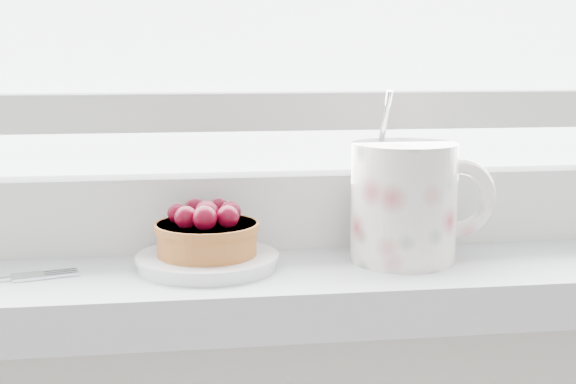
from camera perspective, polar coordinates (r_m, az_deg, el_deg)
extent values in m
cube|color=silver|center=(0.72, -3.06, -6.64)|extent=(1.60, 0.20, 0.04)
cube|color=silver|center=(0.77, -3.57, -1.27)|extent=(1.30, 0.05, 0.07)
cube|color=silver|center=(0.76, -3.65, 5.76)|extent=(1.30, 0.04, 0.04)
cylinder|color=white|center=(0.70, -5.75, -4.92)|extent=(0.12, 0.12, 0.01)
cylinder|color=#995321|center=(0.70, -5.78, -3.33)|extent=(0.09, 0.09, 0.03)
cylinder|color=#995321|center=(0.69, -5.79, -2.47)|extent=(0.09, 0.09, 0.01)
sphere|color=#440210|center=(0.69, -5.81, -1.49)|extent=(0.02, 0.02, 0.02)
sphere|color=#440210|center=(0.70, -4.13, -1.42)|extent=(0.02, 0.02, 0.02)
sphere|color=#440210|center=(0.71, -4.96, -1.19)|extent=(0.02, 0.02, 0.02)
sphere|color=#440210|center=(0.71, -6.64, -1.20)|extent=(0.02, 0.02, 0.02)
sphere|color=#440210|center=(0.70, -7.86, -1.52)|extent=(0.02, 0.02, 0.02)
sphere|color=#440210|center=(0.68, -7.27, -1.80)|extent=(0.02, 0.02, 0.02)
sphere|color=#440210|center=(0.67, -5.95, -1.86)|extent=(0.02, 0.02, 0.02)
sphere|color=#440210|center=(0.68, -4.30, -1.77)|extent=(0.02, 0.02, 0.02)
cylinder|color=silver|center=(0.72, 8.22, -0.74)|extent=(0.10, 0.10, 0.11)
cylinder|color=black|center=(0.71, 8.31, 3.11)|extent=(0.08, 0.08, 0.01)
torus|color=silver|center=(0.74, 11.99, -0.43)|extent=(0.07, 0.02, 0.07)
cylinder|color=silver|center=(0.73, 6.82, 4.68)|extent=(0.01, 0.03, 0.07)
cube|color=silver|center=(0.70, -19.74, -5.87)|extent=(0.02, 0.01, 0.00)
cube|color=silver|center=(0.70, -18.02, -5.74)|extent=(0.03, 0.03, 0.00)
cube|color=silver|center=(0.70, -15.78, -5.74)|extent=(0.03, 0.01, 0.00)
cube|color=silver|center=(0.70, -15.85, -5.63)|extent=(0.03, 0.01, 0.00)
cube|color=silver|center=(0.71, -15.91, -5.51)|extent=(0.03, 0.01, 0.00)
cube|color=silver|center=(0.71, -15.97, -5.40)|extent=(0.03, 0.01, 0.00)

